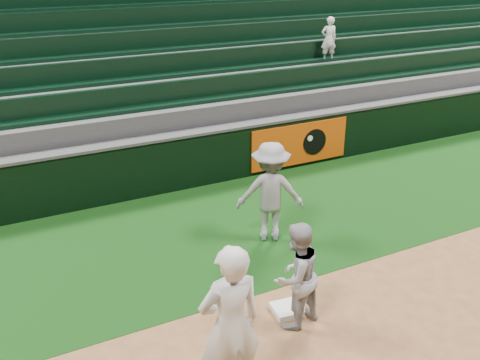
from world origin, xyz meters
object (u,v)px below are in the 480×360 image
object	(u,v)px
first_baseman	(230,325)
baserunner	(296,276)
first_base	(286,309)
base_coach	(270,192)

from	to	relation	value
first_baseman	baserunner	distance (m)	1.61
first_base	baserunner	world-z (taller)	baserunner
baserunner	base_coach	size ratio (longest dim) A/B	0.86
first_baseman	base_coach	world-z (taller)	first_baseman
first_base	base_coach	bearing A→B (deg)	66.98
first_base	base_coach	distance (m)	2.35
first_base	first_baseman	world-z (taller)	first_baseman
first_base	base_coach	xyz separation A→B (m)	(0.85, 2.00, 0.88)
base_coach	first_baseman	bearing A→B (deg)	79.62
baserunner	first_baseman	bearing A→B (deg)	15.31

